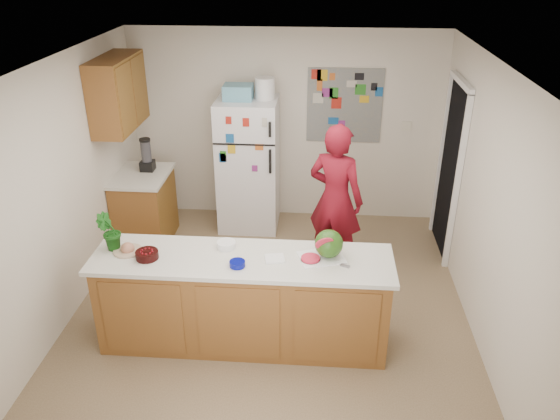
# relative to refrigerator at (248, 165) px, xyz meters

# --- Properties ---
(floor) EXTENTS (4.00, 4.50, 0.02)m
(floor) POSITION_rel_refrigerator_xyz_m (0.45, -1.88, -0.86)
(floor) COLOR brown
(floor) RESTS_ON ground
(wall_back) EXTENTS (4.00, 0.02, 2.50)m
(wall_back) POSITION_rel_refrigerator_xyz_m (0.45, 0.38, 0.40)
(wall_back) COLOR beige
(wall_back) RESTS_ON ground
(wall_left) EXTENTS (0.02, 4.50, 2.50)m
(wall_left) POSITION_rel_refrigerator_xyz_m (-1.56, -1.88, 0.40)
(wall_left) COLOR beige
(wall_left) RESTS_ON ground
(wall_right) EXTENTS (0.02, 4.50, 2.50)m
(wall_right) POSITION_rel_refrigerator_xyz_m (2.46, -1.88, 0.40)
(wall_right) COLOR beige
(wall_right) RESTS_ON ground
(ceiling) EXTENTS (4.00, 4.50, 0.02)m
(ceiling) POSITION_rel_refrigerator_xyz_m (0.45, -1.88, 1.66)
(ceiling) COLOR white
(ceiling) RESTS_ON wall_back
(doorway) EXTENTS (0.03, 0.85, 2.04)m
(doorway) POSITION_rel_refrigerator_xyz_m (2.44, -0.43, 0.17)
(doorway) COLOR black
(doorway) RESTS_ON ground
(peninsula_base) EXTENTS (2.60, 0.62, 0.88)m
(peninsula_base) POSITION_rel_refrigerator_xyz_m (0.25, -2.38, -0.41)
(peninsula_base) COLOR brown
(peninsula_base) RESTS_ON floor
(peninsula_top) EXTENTS (2.68, 0.70, 0.04)m
(peninsula_top) POSITION_rel_refrigerator_xyz_m (0.25, -2.38, 0.05)
(peninsula_top) COLOR silver
(peninsula_top) RESTS_ON peninsula_base
(side_counter_base) EXTENTS (0.60, 0.80, 0.86)m
(side_counter_base) POSITION_rel_refrigerator_xyz_m (-1.24, -0.53, -0.42)
(side_counter_base) COLOR brown
(side_counter_base) RESTS_ON floor
(side_counter_top) EXTENTS (0.64, 0.84, 0.04)m
(side_counter_top) POSITION_rel_refrigerator_xyz_m (-1.24, -0.53, 0.03)
(side_counter_top) COLOR silver
(side_counter_top) RESTS_ON side_counter_base
(upper_cabinets) EXTENTS (0.35, 1.00, 0.80)m
(upper_cabinets) POSITION_rel_refrigerator_xyz_m (-1.37, -0.58, 1.05)
(upper_cabinets) COLOR brown
(upper_cabinets) RESTS_ON wall_left
(refrigerator) EXTENTS (0.75, 0.70, 1.70)m
(refrigerator) POSITION_rel_refrigerator_xyz_m (0.00, 0.00, 0.00)
(refrigerator) COLOR silver
(refrigerator) RESTS_ON floor
(fridge_top_bin) EXTENTS (0.35, 0.28, 0.18)m
(fridge_top_bin) POSITION_rel_refrigerator_xyz_m (-0.10, 0.00, 0.94)
(fridge_top_bin) COLOR #5999B2
(fridge_top_bin) RESTS_ON refrigerator
(photo_collage) EXTENTS (0.95, 0.01, 0.95)m
(photo_collage) POSITION_rel_refrigerator_xyz_m (1.20, 0.36, 0.70)
(photo_collage) COLOR slate
(photo_collage) RESTS_ON wall_back
(person) EXTENTS (0.75, 0.64, 1.74)m
(person) POSITION_rel_refrigerator_xyz_m (1.10, -1.00, 0.02)
(person) COLOR maroon
(person) RESTS_ON floor
(blender_appliance) EXTENTS (0.12, 0.12, 0.38)m
(blender_appliance) POSITION_rel_refrigerator_xyz_m (-1.19, -0.39, 0.24)
(blender_appliance) COLOR black
(blender_appliance) RESTS_ON side_counter_top
(cutting_board) EXTENTS (0.46, 0.39, 0.01)m
(cutting_board) POSITION_rel_refrigerator_xyz_m (0.95, -2.33, 0.08)
(cutting_board) COLOR white
(cutting_board) RESTS_ON peninsula_top
(watermelon) EXTENTS (0.25, 0.25, 0.25)m
(watermelon) POSITION_rel_refrigerator_xyz_m (1.01, -2.31, 0.21)
(watermelon) COLOR #1A5511
(watermelon) RESTS_ON cutting_board
(watermelon_slice) EXTENTS (0.16, 0.16, 0.02)m
(watermelon_slice) POSITION_rel_refrigerator_xyz_m (0.86, -2.38, 0.09)
(watermelon_slice) COLOR red
(watermelon_slice) RESTS_ON cutting_board
(cherry_bowl) EXTENTS (0.22, 0.22, 0.07)m
(cherry_bowl) POSITION_rel_refrigerator_xyz_m (-0.58, -2.45, 0.11)
(cherry_bowl) COLOR black
(cherry_bowl) RESTS_ON peninsula_top
(white_bowl) EXTENTS (0.19, 0.19, 0.06)m
(white_bowl) POSITION_rel_refrigerator_xyz_m (0.09, -2.22, 0.10)
(white_bowl) COLOR white
(white_bowl) RESTS_ON peninsula_top
(cobalt_bowl) EXTENTS (0.18, 0.18, 0.05)m
(cobalt_bowl) POSITION_rel_refrigerator_xyz_m (0.23, -2.52, 0.10)
(cobalt_bowl) COLOR #04086C
(cobalt_bowl) RESTS_ON peninsula_top
(plate) EXTENTS (0.31, 0.31, 0.02)m
(plate) POSITION_rel_refrigerator_xyz_m (-0.79, -2.36, 0.08)
(plate) COLOR #B5AA89
(plate) RESTS_ON peninsula_top
(paper_towel) EXTENTS (0.20, 0.18, 0.02)m
(paper_towel) POSITION_rel_refrigerator_xyz_m (0.54, -2.39, 0.08)
(paper_towel) COLOR white
(paper_towel) RESTS_ON peninsula_top
(keys) EXTENTS (0.09, 0.07, 0.01)m
(keys) POSITION_rel_refrigerator_xyz_m (1.15, -2.46, 0.08)
(keys) COLOR gray
(keys) RESTS_ON peninsula_top
(potted_plant) EXTENTS (0.25, 0.24, 0.36)m
(potted_plant) POSITION_rel_refrigerator_xyz_m (-0.94, -2.33, 0.25)
(potted_plant) COLOR #0E3A11
(potted_plant) RESTS_ON peninsula_top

